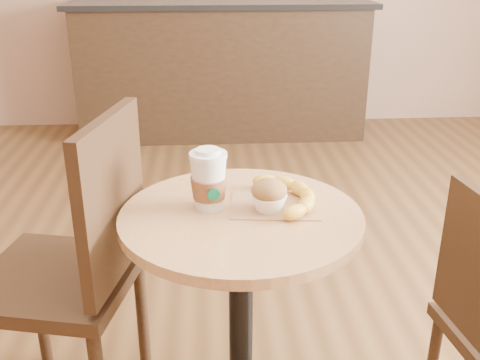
{
  "coord_description": "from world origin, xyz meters",
  "views": [
    {
      "loc": [
        -0.14,
        -1.25,
        1.41
      ],
      "look_at": [
        -0.05,
        0.15,
        0.83
      ],
      "focal_mm": 42.0,
      "sensor_mm": 36.0,
      "label": 1
    }
  ],
  "objects": [
    {
      "name": "muffin",
      "position": [
        0.02,
        0.12,
        0.8
      ],
      "size": [
        0.1,
        0.1,
        0.09
      ],
      "color": "white",
      "rests_on": "kraft_bag"
    },
    {
      "name": "banana",
      "position": [
        0.08,
        0.16,
        0.77
      ],
      "size": [
        0.23,
        0.32,
        0.04
      ],
      "primitive_type": null,
      "rotation": [
        0.0,
        0.0,
        0.16
      ],
      "color": "gold",
      "rests_on": "kraft_bag"
    },
    {
      "name": "chair_left",
      "position": [
        -0.53,
        0.2,
        0.55
      ],
      "size": [
        0.53,
        0.53,
        1.01
      ],
      "rotation": [
        0.0,
        0.0,
        -1.79
      ],
      "color": "#322011",
      "rests_on": "ground"
    },
    {
      "name": "kraft_bag",
      "position": [
        0.04,
        0.14,
        0.75
      ],
      "size": [
        0.26,
        0.2,
        0.0
      ],
      "primitive_type": "cube",
      "rotation": [
        0.0,
        0.0,
        -0.1
      ],
      "color": "#9A6E4A",
      "rests_on": "cafe_table"
    },
    {
      "name": "cafe_table",
      "position": [
        -0.05,
        0.11,
        0.52
      ],
      "size": [
        0.66,
        0.66,
        0.75
      ],
      "color": "black",
      "rests_on": "ground"
    },
    {
      "name": "coffee_cup",
      "position": [
        -0.14,
        0.15,
        0.83
      ],
      "size": [
        0.1,
        0.1,
        0.17
      ],
      "rotation": [
        0.0,
        0.0,
        0.25
      ],
      "color": "silver",
      "rests_on": "cafe_table"
    },
    {
      "name": "service_counter",
      "position": [
        0.0,
        3.18,
        0.52
      ],
      "size": [
        2.3,
        0.65,
        1.04
      ],
      "color": "black",
      "rests_on": "ground"
    }
  ]
}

